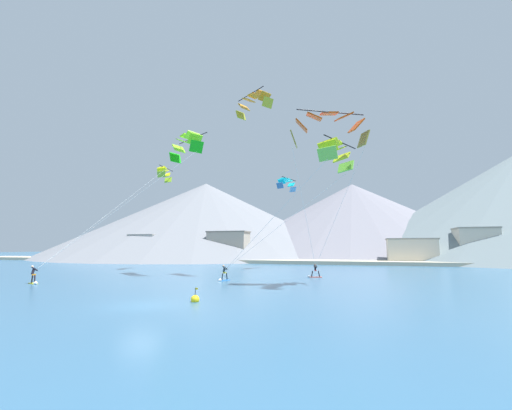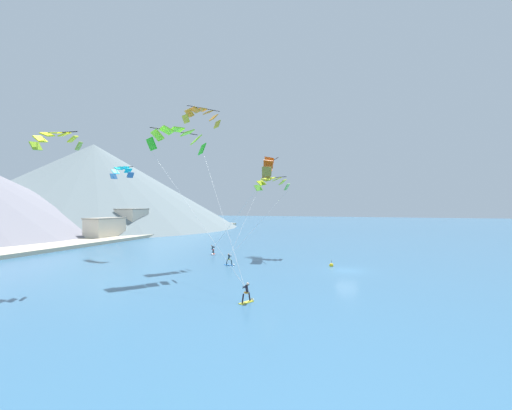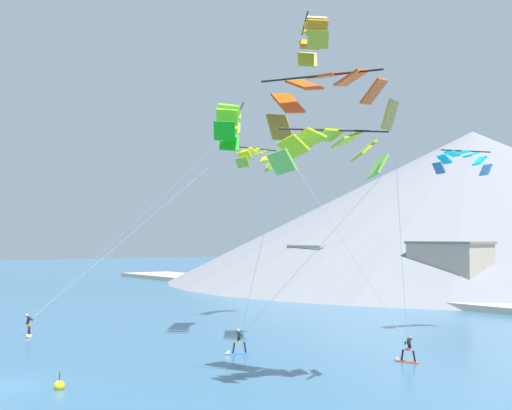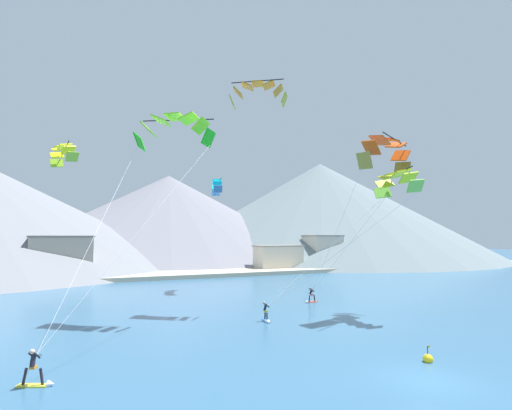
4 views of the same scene
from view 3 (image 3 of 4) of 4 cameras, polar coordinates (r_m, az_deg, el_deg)
ground_plane at (r=39.78m, az=-19.75°, el=-13.50°), size 400.00×400.00×0.00m
kitesurfer_near_lead at (r=45.47m, az=11.84°, el=-11.63°), size 1.78×0.83×1.62m
kitesurfer_near_trail at (r=47.42m, az=-1.60°, el=-11.28°), size 0.82×1.78×1.69m
kitesurfer_mid_center at (r=58.06m, az=-17.75°, el=-9.46°), size 1.75×1.09×1.83m
parafoil_kite_near_lead at (r=37.33m, az=5.89°, el=8.56°), size 7.28×11.14×14.93m
parafoil_kite_near_trail at (r=36.20m, az=5.84°, el=4.46°), size 13.50×6.36×11.77m
parafoil_kite_mid_center at (r=55.65m, az=-2.25°, el=6.56°), size 12.58×14.76×16.34m
parafoil_kite_distant_high_outer at (r=50.70m, az=4.56°, el=13.36°), size 5.61×4.31×2.47m
parafoil_kite_distant_low_drift at (r=67.92m, az=-0.05°, el=3.90°), size 2.72×5.22×2.05m
parafoil_kite_distant_mid_solo at (r=59.40m, az=16.19°, el=3.54°), size 2.43×5.15×1.91m
race_marker_buoy at (r=38.19m, az=-15.45°, el=-13.78°), size 0.56×0.56×1.02m
shore_building_harbour_front at (r=101.62m, az=5.31°, el=-5.04°), size 7.18×7.12×6.53m
shore_building_quay_west at (r=88.02m, az=15.23°, el=-5.14°), size 9.69×4.98×7.14m
mountain_peak_east_shoulder at (r=130.87m, az=17.00°, el=-0.07°), size 107.00×107.00×26.31m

